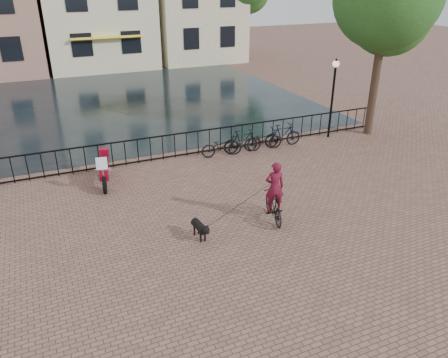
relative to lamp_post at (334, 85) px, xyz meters
name	(u,v)px	position (x,y,z in m)	size (l,w,h in m)	color
ground	(271,268)	(-7.20, -7.60, -2.38)	(100.00, 100.00, 0.00)	brown
canal_water	(127,102)	(-7.20, 9.70, -2.38)	(20.00, 20.00, 0.00)	black
railing	(175,146)	(-7.20, 0.40, -1.87)	(20.00, 0.05, 1.02)	black
lamp_post	(334,85)	(0.00, 0.00, 0.00)	(0.30, 0.30, 3.45)	black
cyclist	(274,195)	(-5.97, -5.51, -1.54)	(0.79, 1.68, 2.21)	black
dog	(200,229)	(-8.37, -5.58, -2.08)	(0.38, 0.91, 0.60)	black
motorcycle	(104,166)	(-10.21, -0.97, -1.69)	(0.82, 1.98, 1.38)	maroon
parked_bike_0	(222,146)	(-5.40, -0.20, -1.93)	(0.60, 1.72, 0.90)	black
parked_bike_1	(243,141)	(-4.45, -0.20, -1.88)	(0.47, 1.66, 1.00)	black
parked_bike_2	(263,139)	(-3.50, -0.20, -1.93)	(0.60, 1.72, 0.90)	black
parked_bike_3	(283,135)	(-2.55, -0.20, -1.88)	(0.47, 1.66, 1.00)	black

